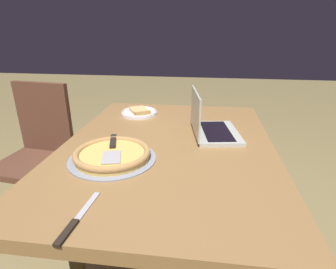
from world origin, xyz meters
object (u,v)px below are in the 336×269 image
at_px(dining_table, 168,160).
at_px(pizza_tray, 112,154).
at_px(chair_near, 38,147).
at_px(laptop, 210,126).
at_px(pizza_plate, 139,112).
at_px(table_knife, 75,222).

xyz_separation_m(dining_table, pizza_tray, (0.18, -0.20, 0.10)).
xyz_separation_m(dining_table, chair_near, (-0.39, -0.92, -0.16)).
relative_size(dining_table, laptop, 3.83).
distance_m(laptop, pizza_plate, 0.50).
bearing_deg(table_knife, pizza_tray, -176.96).
bearing_deg(pizza_plate, table_knife, 2.83).
bearing_deg(pizza_plate, chair_near, -87.89).
bearing_deg(dining_table, pizza_plate, -151.08).
bearing_deg(table_knife, laptop, 152.51).
height_order(pizza_tray, chair_near, chair_near).
distance_m(dining_table, table_knife, 0.60).
bearing_deg(table_knife, dining_table, 162.23).
xyz_separation_m(dining_table, table_knife, (0.57, -0.18, 0.09)).
distance_m(pizza_plate, pizza_tray, 0.60).
height_order(laptop, table_knife, laptop).
height_order(dining_table, pizza_plate, pizza_plate).
height_order(table_knife, chair_near, chair_near).
bearing_deg(laptop, pizza_tray, -50.40).
xyz_separation_m(pizza_tray, table_knife, (0.39, 0.02, -0.02)).
height_order(laptop, chair_near, laptop).
bearing_deg(chair_near, pizza_tray, 51.35).
bearing_deg(laptop, dining_table, -53.06).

